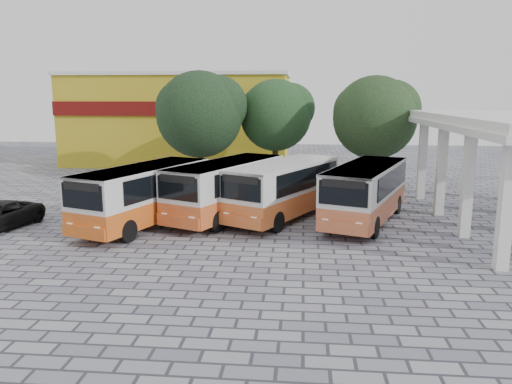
# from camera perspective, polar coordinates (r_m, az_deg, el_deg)

# --- Properties ---
(ground) EXTENTS (90.00, 90.00, 0.00)m
(ground) POSITION_cam_1_polar(r_m,az_deg,el_deg) (21.71, 3.77, -5.92)
(ground) COLOR slate
(ground) RESTS_ON ground
(shophouse_block) EXTENTS (20.40, 10.40, 8.30)m
(shophouse_block) POSITION_cam_1_polar(r_m,az_deg,el_deg) (48.20, -8.54, 8.32)
(shophouse_block) COLOR #AB9618
(shophouse_block) RESTS_ON ground
(bus_far_left) EXTENTS (5.10, 8.67, 2.93)m
(bus_far_left) POSITION_cam_1_polar(r_m,az_deg,el_deg) (24.83, -12.67, 0.01)
(bus_far_left) COLOR #C75113
(bus_far_left) RESTS_ON ground
(bus_centre_left) EXTENTS (5.55, 8.78, 2.95)m
(bus_centre_left) POSITION_cam_1_polar(r_m,az_deg,el_deg) (25.86, -3.38, 0.73)
(bus_centre_left) COLOR #CC5523
(bus_centre_left) RESTS_ON ground
(bus_centre_right) EXTENTS (5.87, 8.70, 2.92)m
(bus_centre_right) POSITION_cam_1_polar(r_m,az_deg,el_deg) (25.78, 3.26, 0.65)
(bus_centre_right) COLOR #C65C26
(bus_centre_right) RESTS_ON ground
(bus_far_right) EXTENTS (5.16, 8.63, 2.91)m
(bus_far_right) POSITION_cam_1_polar(r_m,az_deg,el_deg) (25.47, 12.47, 0.27)
(bus_far_right) COLOR #C15C36
(bus_far_right) RESTS_ON ground
(tree_left) EXTENTS (6.35, 6.04, 8.02)m
(tree_left) POSITION_cam_1_polar(r_m,az_deg,el_deg) (35.48, -6.34, 9.13)
(tree_left) COLOR #3A271A
(tree_left) RESTS_ON ground
(tree_middle) EXTENTS (5.54, 5.28, 7.50)m
(tree_middle) POSITION_cam_1_polar(r_m,az_deg,el_deg) (37.26, 2.36, 9.02)
(tree_middle) COLOR #402B1C
(tree_middle) RESTS_ON ground
(tree_right) EXTENTS (5.90, 5.62, 7.64)m
(tree_right) POSITION_cam_1_polar(r_m,az_deg,el_deg) (34.94, 13.54, 8.58)
(tree_right) COLOR black
(tree_right) RESTS_ON ground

